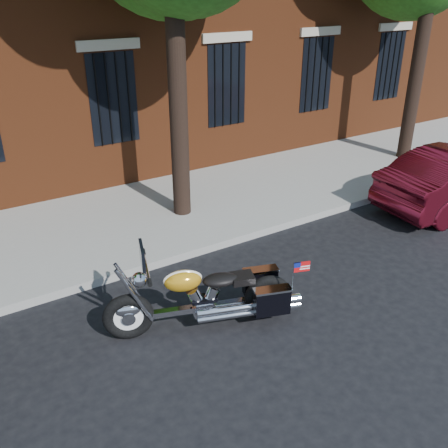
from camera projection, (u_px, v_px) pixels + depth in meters
ground at (239, 288)px, 8.20m from camera, size 120.00×120.00×0.00m
curb at (198, 250)px, 9.22m from camera, size 40.00×0.16×0.15m
sidewalk at (154, 214)px, 10.64m from camera, size 40.00×3.60×0.15m
motorcycle at (210, 298)px, 7.09m from camera, size 2.65×1.42×1.45m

